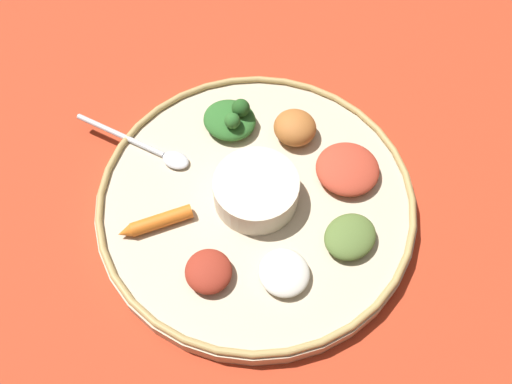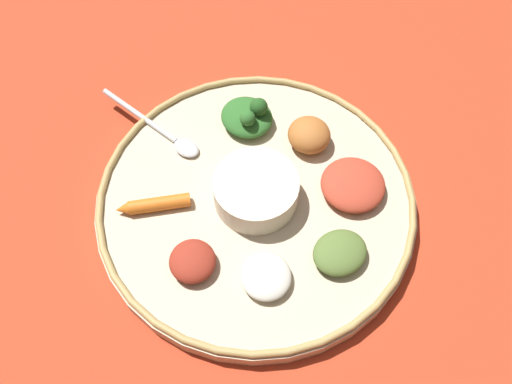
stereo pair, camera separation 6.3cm
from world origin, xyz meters
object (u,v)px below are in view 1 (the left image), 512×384
at_px(center_bowl, 256,190).
at_px(spoon, 150,148).
at_px(greens_pile, 231,119).
at_px(carrot_near_spoon, 156,222).

height_order(center_bowl, spoon, center_bowl).
distance_m(center_bowl, greens_pile, 0.11).
distance_m(spoon, greens_pile, 0.11).
relative_size(spoon, greens_pile, 1.72).
bearing_deg(greens_pile, carrot_near_spoon, -118.76).
relative_size(greens_pile, carrot_near_spoon, 1.04).
distance_m(center_bowl, spoon, 0.15).
bearing_deg(center_bowl, carrot_near_spoon, -161.47).
relative_size(spoon, carrot_near_spoon, 1.79).
xyz_separation_m(center_bowl, carrot_near_spoon, (-0.11, -0.04, -0.01)).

